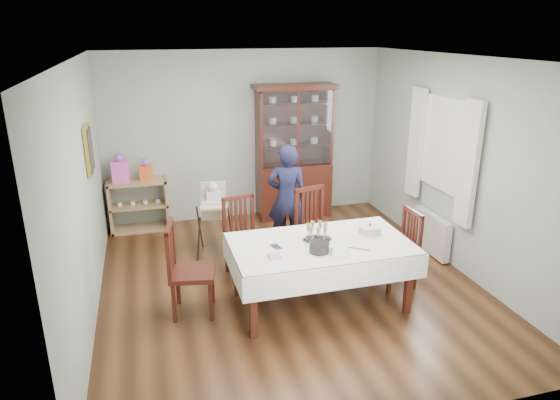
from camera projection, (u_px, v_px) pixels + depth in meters
name	position (u px, v px, depth m)	size (l,w,h in m)	color
floor	(289.00, 282.00, 6.21)	(5.00, 5.00, 0.00)	#593319
room_shell	(277.00, 139.00, 6.14)	(5.00, 5.00, 5.00)	#9EAA99
dining_table	(320.00, 273.00, 5.62)	(2.00, 1.15, 0.76)	#441911
china_cabinet	(294.00, 150.00, 8.09)	(1.30, 0.48, 2.18)	#441911
sideboard	(139.00, 205.00, 7.72)	(0.90, 0.38, 0.80)	tan
picture_frame	(89.00, 150.00, 5.84)	(0.04, 0.48, 0.58)	gold
window	(445.00, 145.00, 6.54)	(0.04, 1.02, 1.22)	white
curtain_left	(469.00, 164.00, 5.99)	(0.07, 0.30, 1.55)	silver
curtain_right	(416.00, 143.00, 7.12)	(0.07, 0.30, 1.55)	silver
radiator	(431.00, 233.00, 6.93)	(0.10, 0.80, 0.55)	white
chair_far_left	(245.00, 252.00, 6.35)	(0.53, 0.53, 1.00)	#441911
chair_far_right	(316.00, 243.00, 6.61)	(0.56, 0.56, 1.03)	#441911
chair_end_left	(192.00, 287.00, 5.48)	(0.55, 0.55, 1.06)	#441911
chair_end_right	(397.00, 263.00, 6.09)	(0.45, 0.45, 0.95)	#441911
woman	(287.00, 198.00, 6.94)	(0.56, 0.36, 1.52)	#161731
high_chair	(215.00, 225.00, 6.94)	(0.52, 0.52, 1.03)	black
champagne_tray	(317.00, 236.00, 5.54)	(0.33, 0.33, 0.20)	silver
birthday_cake	(370.00, 230.00, 5.71)	(0.28, 0.28, 0.20)	white
plate_stack_dark	(319.00, 248.00, 5.26)	(0.21, 0.21, 0.10)	black
plate_stack_white	(339.00, 250.00, 5.24)	(0.19, 0.19, 0.08)	white
napkin_stack	(275.00, 256.00, 5.16)	(0.14, 0.14, 0.02)	#FF5DD0
cutlery	(273.00, 247.00, 5.38)	(0.11, 0.15, 0.01)	silver
cake_knife	(357.00, 249.00, 5.34)	(0.27, 0.02, 0.01)	silver
gift_bag_pink	(120.00, 170.00, 7.45)	(0.25, 0.17, 0.45)	#FF5DD0
gift_bag_orange	(146.00, 171.00, 7.56)	(0.20, 0.16, 0.33)	orange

